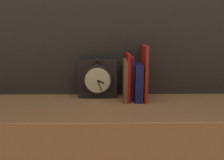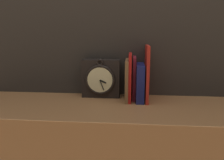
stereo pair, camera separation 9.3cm
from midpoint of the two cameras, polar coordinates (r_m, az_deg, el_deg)
name	(u,v)px [view 1 (the left image)]	position (r m, az deg, el deg)	size (l,w,h in m)	color
wall_back	(111,3)	(1.13, -2.64, 19.57)	(6.00, 0.05, 2.60)	#2D2823
clock	(98,79)	(1.07, -6.16, 0.34)	(0.19, 0.08, 0.19)	black
book_slot0_brown	(125,80)	(1.03, 0.76, 0.06)	(0.02, 0.15, 0.19)	brown
book_slot1_red	(128,77)	(1.03, 1.56, 0.86)	(0.01, 0.15, 0.22)	#AE1612
book_slot2_maroon	(131,78)	(1.05, 2.58, 0.63)	(0.02, 0.11, 0.20)	maroon
book_slot3_navy	(137,82)	(1.04, 4.15, -0.45)	(0.04, 0.15, 0.17)	navy
book_slot4_red	(144,73)	(1.03, 5.88, 1.87)	(0.01, 0.16, 0.26)	#B02318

